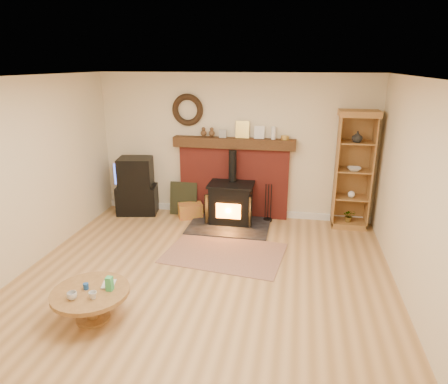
% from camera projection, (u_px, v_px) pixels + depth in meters
% --- Properties ---
extents(ground, '(5.50, 5.50, 0.00)m').
position_uv_depth(ground, '(199.00, 290.00, 5.08)').
color(ground, '#A67745').
rests_on(ground, ground).
extents(room_shell, '(5.02, 5.52, 2.61)m').
position_uv_depth(room_shell, '(197.00, 157.00, 4.64)').
color(room_shell, beige).
rests_on(room_shell, ground).
extents(chimney_breast, '(2.20, 0.22, 1.78)m').
position_uv_depth(chimney_breast, '(234.00, 174.00, 7.32)').
color(chimney_breast, maroon).
rests_on(chimney_breast, ground).
extents(wood_stove, '(1.40, 1.00, 1.29)m').
position_uv_depth(wood_stove, '(231.00, 204.00, 7.09)').
color(wood_stove, black).
rests_on(wood_stove, ground).
extents(area_rug, '(1.87, 1.39, 0.01)m').
position_uv_depth(area_rug, '(225.00, 253.00, 6.05)').
color(area_rug, brown).
rests_on(area_rug, ground).
extents(tv_unit, '(0.82, 0.64, 1.08)m').
position_uv_depth(tv_unit, '(137.00, 187.00, 7.55)').
color(tv_unit, black).
rests_on(tv_unit, ground).
extents(curio_cabinet, '(0.65, 0.47, 2.02)m').
position_uv_depth(curio_cabinet, '(353.00, 170.00, 6.78)').
color(curio_cabinet, olive).
rests_on(curio_cabinet, ground).
extents(firelog_box, '(0.50, 0.42, 0.27)m').
position_uv_depth(firelog_box, '(191.00, 211.00, 7.41)').
color(firelog_box, yellow).
rests_on(firelog_box, ground).
extents(leaning_painting, '(0.52, 0.14, 0.62)m').
position_uv_depth(leaning_painting, '(184.00, 199.00, 7.53)').
color(leaning_painting, black).
rests_on(leaning_painting, ground).
extents(fire_tools, '(0.16, 0.16, 0.70)m').
position_uv_depth(fire_tools, '(268.00, 214.00, 7.25)').
color(fire_tools, black).
rests_on(fire_tools, ground).
extents(coffee_table, '(0.85, 0.85, 0.53)m').
position_uv_depth(coffee_table, '(91.00, 296.00, 4.41)').
color(coffee_table, brown).
rests_on(coffee_table, ground).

